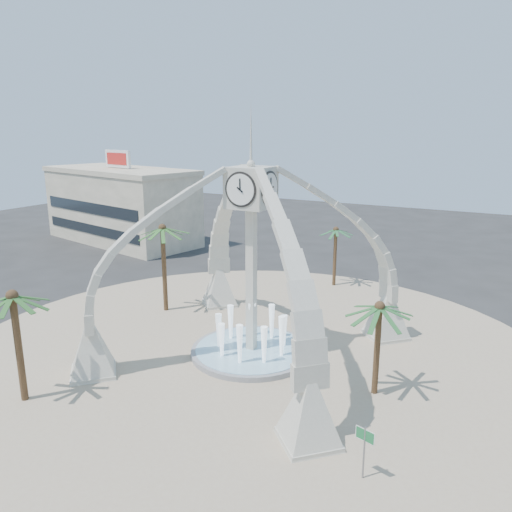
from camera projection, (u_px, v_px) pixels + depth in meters
The scene contains 10 objects.
ground at pixel (252, 354), 33.07m from camera, with size 140.00×140.00×0.00m, color #282828.
plaza at pixel (252, 354), 33.07m from camera, with size 40.00×40.00×0.06m, color tan.
clock_tower at pixel (251, 260), 31.47m from camera, with size 17.94×17.94×16.30m.
fountain at pixel (252, 350), 33.00m from camera, with size 8.00×8.00×3.62m.
building_nw at pixel (121, 205), 65.49m from camera, with size 23.75×13.73×11.90m.
palm_east at pixel (380, 308), 26.90m from camera, with size 3.70×3.70×5.91m.
palm_west at pixel (162, 229), 39.38m from camera, with size 4.07×4.07×7.68m.
palm_north at pixel (336, 230), 46.29m from camera, with size 4.32×4.32×6.09m.
palm_south at pixel (12, 297), 26.00m from camera, with size 4.67×4.67×6.83m.
street_sign at pixel (365, 442), 20.84m from camera, with size 0.90×0.28×2.52m.
Camera 1 is at (14.91, -26.53, 14.50)m, focal length 35.00 mm.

